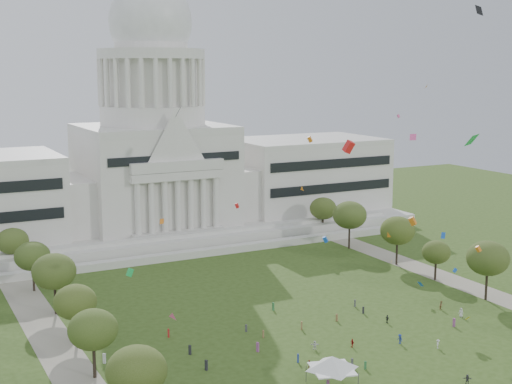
# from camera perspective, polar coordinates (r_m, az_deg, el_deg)

# --- Properties ---
(ground) EXTENTS (400.00, 400.00, 0.00)m
(ground) POSITION_cam_1_polar(r_m,az_deg,el_deg) (130.82, 9.37, -13.46)
(ground) COLOR #324B17
(ground) RESTS_ON ground
(capitol) EXTENTS (160.00, 64.50, 91.30)m
(capitol) POSITION_cam_1_polar(r_m,az_deg,el_deg) (223.50, -8.13, 2.23)
(capitol) COLOR silver
(capitol) RESTS_ON ground
(path_left) EXTENTS (8.00, 160.00, 0.04)m
(path_left) POSITION_cam_1_polar(r_m,az_deg,el_deg) (138.03, -15.36, -12.41)
(path_left) COLOR gray
(path_left) RESTS_ON ground
(path_right) EXTENTS (8.00, 160.00, 0.04)m
(path_right) POSITION_cam_1_polar(r_m,az_deg,el_deg) (181.81, 15.93, -6.99)
(path_right) COLOR gray
(path_right) RESTS_ON ground
(row_tree_l_1) EXTENTS (8.86, 8.86, 12.59)m
(row_tree_l_1) POSITION_cam_1_polar(r_m,az_deg,el_deg) (105.96, -9.54, -13.95)
(row_tree_l_1) COLOR black
(row_tree_l_1) RESTS_ON ground
(row_tree_l_2) EXTENTS (8.42, 8.42, 11.97)m
(row_tree_l_2) POSITION_cam_1_polar(r_m,az_deg,el_deg) (124.01, -12.91, -10.68)
(row_tree_l_2) COLOR black
(row_tree_l_2) RESTS_ON ground
(row_tree_r_2) EXTENTS (9.55, 9.55, 13.58)m
(row_tree_r_2) POSITION_cam_1_polar(r_m,az_deg,el_deg) (168.07, 18.06, -5.06)
(row_tree_r_2) COLOR black
(row_tree_r_2) RESTS_ON ground
(row_tree_l_3) EXTENTS (8.12, 8.12, 11.55)m
(row_tree_l_3) POSITION_cam_1_polar(r_m,az_deg,el_deg) (139.60, -14.27, -8.53)
(row_tree_l_3) COLOR black
(row_tree_l_3) RESTS_ON ground
(row_tree_r_3) EXTENTS (7.01, 7.01, 9.98)m
(row_tree_r_3) POSITION_cam_1_polar(r_m,az_deg,el_deg) (180.75, 14.22, -4.69)
(row_tree_r_3) COLOR black
(row_tree_r_3) RESTS_ON ground
(row_tree_l_4) EXTENTS (9.29, 9.29, 13.21)m
(row_tree_l_4) POSITION_cam_1_polar(r_m,az_deg,el_deg) (156.60, -15.86, -6.13)
(row_tree_l_4) COLOR black
(row_tree_l_4) RESTS_ON ground
(row_tree_r_4) EXTENTS (9.19, 9.19, 13.06)m
(row_tree_r_4) POSITION_cam_1_polar(r_m,az_deg,el_deg) (191.98, 11.25, -3.05)
(row_tree_r_4) COLOR black
(row_tree_r_4) RESTS_ON ground
(row_tree_l_5) EXTENTS (8.33, 8.33, 11.85)m
(row_tree_l_5) POSITION_cam_1_polar(r_m,az_deg,el_deg) (174.34, -17.46, -4.93)
(row_tree_l_5) COLOR black
(row_tree_l_5) RESTS_ON ground
(row_tree_r_5) EXTENTS (9.82, 9.82, 13.96)m
(row_tree_r_5) POSITION_cam_1_polar(r_m,az_deg,el_deg) (206.84, 7.51, -1.84)
(row_tree_r_5) COLOR black
(row_tree_r_5) RESTS_ON ground
(row_tree_l_6) EXTENTS (8.19, 8.19, 11.64)m
(row_tree_l_6) POSITION_cam_1_polar(r_m,az_deg,el_deg) (191.54, -18.90, -3.74)
(row_tree_l_6) COLOR black
(row_tree_l_6) RESTS_ON ground
(row_tree_r_6) EXTENTS (8.42, 8.42, 11.97)m
(row_tree_r_6) POSITION_cam_1_polar(r_m,az_deg,el_deg) (223.06, 5.39, -1.32)
(row_tree_r_6) COLOR black
(row_tree_r_6) RESTS_ON ground
(event_tent) EXTENTS (11.33, 11.33, 5.17)m
(event_tent) POSITION_cam_1_polar(r_m,az_deg,el_deg) (120.54, 6.12, -13.40)
(event_tent) COLOR #4C4C4C
(event_tent) RESTS_ON ground
(person_0) EXTENTS (1.03, 1.14, 1.96)m
(person_0) POSITION_cam_1_polar(r_m,az_deg,el_deg) (157.62, 16.09, -9.24)
(person_0) COLOR silver
(person_0) RESTS_ON ground
(person_2) EXTENTS (1.08, 0.81, 1.99)m
(person_2) POSITION_cam_1_polar(r_m,az_deg,el_deg) (161.02, 14.61, -8.76)
(person_2) COLOR olive
(person_2) RESTS_ON ground
(person_3) EXTENTS (0.75, 1.29, 1.91)m
(person_3) POSITION_cam_1_polar(r_m,az_deg,el_deg) (140.38, 11.44, -11.45)
(person_3) COLOR navy
(person_3) RESTS_ON ground
(person_4) EXTENTS (0.58, 1.00, 1.66)m
(person_4) POSITION_cam_1_polar(r_m,az_deg,el_deg) (137.38, 7.70, -11.88)
(person_4) COLOR #B21E1E
(person_4) RESTS_ON ground
(person_5) EXTENTS (1.69, 1.35, 1.71)m
(person_5) POSITION_cam_1_polar(r_m,az_deg,el_deg) (135.56, 4.72, -12.12)
(person_5) COLOR silver
(person_5) RESTS_ON ground
(person_8) EXTENTS (0.79, 0.57, 1.48)m
(person_8) POSITION_cam_1_polar(r_m,az_deg,el_deg) (127.80, 4.26, -13.57)
(person_8) COLOR #B21E1E
(person_8) RESTS_ON ground
(person_9) EXTENTS (1.24, 1.12, 1.73)m
(person_9) POSITION_cam_1_polar(r_m,az_deg,el_deg) (139.78, 14.36, -11.70)
(person_9) COLOR silver
(person_9) RESTS_ON ground
(person_10) EXTENTS (0.79, 1.11, 1.72)m
(person_10) POSITION_cam_1_polar(r_m,az_deg,el_deg) (150.65, 10.46, -9.96)
(person_10) COLOR #26262B
(person_10) RESTS_ON ground
(person_11) EXTENTS (1.57, 1.46, 1.66)m
(person_11) POSITION_cam_1_polar(r_m,az_deg,el_deg) (126.62, 16.55, -14.16)
(person_11) COLOR #4C4C51
(person_11) RESTS_ON ground
(distant_crowd) EXTENTS (68.27, 38.12, 1.88)m
(distant_crowd) POSITION_cam_1_polar(r_m,az_deg,el_deg) (133.30, -0.03, -12.47)
(distant_crowd) COLOR silver
(distant_crowd) RESTS_ON ground
(kite_swarm) EXTENTS (91.44, 107.22, 65.72)m
(kite_swarm) POSITION_cam_1_polar(r_m,az_deg,el_deg) (134.28, 8.40, -1.76)
(kite_swarm) COLOR #E54C8C
(kite_swarm) RESTS_ON ground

